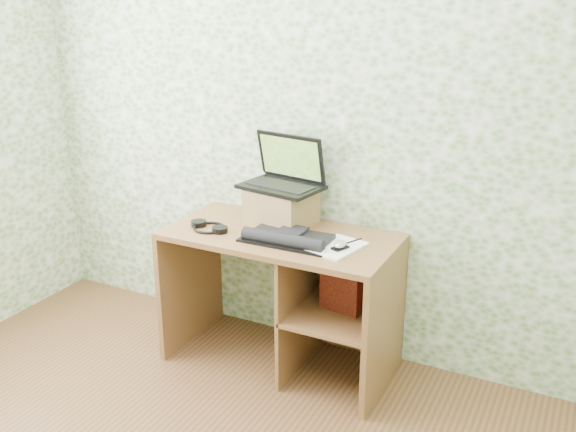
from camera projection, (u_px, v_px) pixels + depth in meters
The scene contains 10 objects.
wall_back at pixel (307, 118), 3.40m from camera, with size 3.50×3.50×0.00m, color silver.
desk at pixel (296, 282), 3.40m from camera, with size 1.20×0.60×0.75m.
riser at pixel (281, 206), 3.44m from camera, with size 0.33×0.27×0.20m, color olive.
laptop at pixel (285, 175), 3.42m from camera, with size 0.45×0.35×0.28m.
keyboard at pixel (288, 238), 3.20m from camera, with size 0.47×0.24×0.07m.
headphones at pixel (209, 227), 3.38m from camera, with size 0.24×0.20×0.03m.
notepad at pixel (337, 247), 3.13m from camera, with size 0.20×0.28×0.01m, color white.
mouse at pixel (340, 246), 3.09m from camera, with size 0.06×0.09×0.03m, color silver.
pen at pixel (353, 241), 3.18m from camera, with size 0.01×0.01×0.13m, color black.
red_box at pixel (341, 287), 3.25m from camera, with size 0.22×0.07×0.26m, color maroon.
Camera 1 is at (1.43, -1.31, 1.93)m, focal length 40.00 mm.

